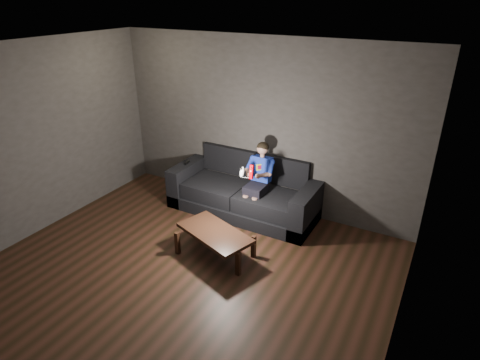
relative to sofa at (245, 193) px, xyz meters
The scene contains 11 objects.
floor 2.19m from the sofa, 87.63° to the right, with size 5.00×5.00×0.00m, color black.
back_wall 1.11m from the sofa, 74.93° to the left, with size 5.00×0.04×2.70m, color #36322F.
left_wall 3.41m from the sofa, 138.05° to the right, with size 0.04×5.00×2.70m, color #36322F.
right_wall 3.54m from the sofa, 39.92° to the right, with size 0.04×5.00×2.70m, color #36322F.
ceiling 3.24m from the sofa, 87.63° to the right, with size 5.00×5.00×0.02m, color white.
sofa is the anchor object (origin of this frame).
child 0.52m from the sofa, 15.03° to the right, with size 0.43×0.53×1.07m.
wii_remote_red 0.88m from the sofa, 54.08° to the right, with size 0.06×0.08×0.21m.
nunchuk_white 0.80m from the sofa, 67.71° to the right, with size 0.09×0.11×0.17m.
wii_remote_black 1.13m from the sofa, behind, with size 0.07×0.16×0.03m.
coffee_table 1.31m from the sofa, 79.82° to the right, with size 1.15×0.82×0.38m.
Camera 1 is at (2.61, -2.90, 3.26)m, focal length 30.00 mm.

